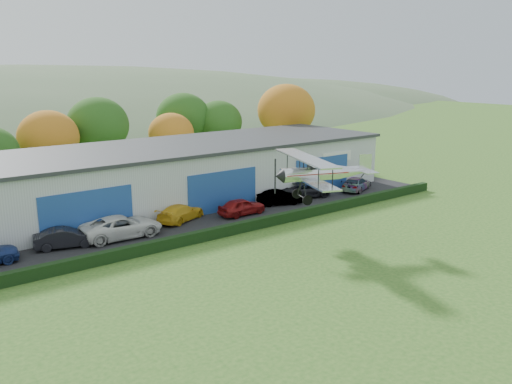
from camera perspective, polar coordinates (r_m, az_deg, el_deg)
ground at (r=28.59m, az=13.67°, el=-13.02°), size 300.00×300.00×0.00m
apron at (r=45.23m, az=-4.91°, el=-2.72°), size 48.00×9.00×0.05m
hedge at (r=41.33m, az=-1.30°, el=-3.69°), size 46.00×0.60×0.80m
hangar at (r=51.43m, az=-7.32°, el=2.20°), size 40.60×12.60×5.30m
tree_belt at (r=60.54m, az=-16.96°, el=6.23°), size 75.70×13.22×10.12m
car_1 at (r=39.86m, az=-19.56°, el=-4.60°), size 4.51×2.56×1.41m
car_2 at (r=40.91m, az=-14.07°, el=-3.58°), size 6.07×3.00×1.66m
car_3 at (r=44.37m, az=-8.00°, el=-2.17°), size 5.10×3.68×1.37m
car_4 at (r=45.63m, az=-1.52°, el=-1.56°), size 4.27×1.80×1.44m
car_5 at (r=49.00m, az=2.55°, el=-0.57°), size 4.34×2.76×1.35m
car_6 at (r=51.97m, az=5.18°, el=0.26°), size 5.75×3.72×1.47m
car_7 at (r=55.51m, az=10.62°, el=0.88°), size 5.08×3.58×1.37m
biplane at (r=38.38m, az=6.78°, el=2.12°), size 7.53×8.47×3.20m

